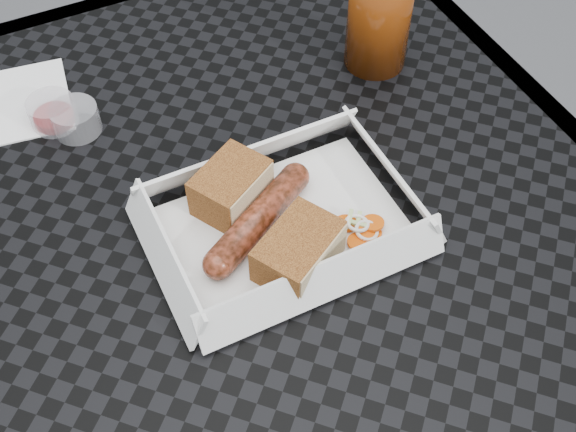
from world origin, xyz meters
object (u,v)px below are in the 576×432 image
at_px(patio_table, 226,264).
at_px(drink_glass, 380,10).
at_px(bratwurst, 258,219).
at_px(food_tray, 283,227).

distance_m(patio_table, drink_glass, 0.32).
distance_m(patio_table, bratwurst, 0.10).
height_order(bratwurst, drink_glass, drink_glass).
bearing_deg(bratwurst, patio_table, 136.14).
height_order(food_tray, drink_glass, drink_glass).
height_order(patio_table, drink_glass, drink_glass).
relative_size(food_tray, bratwurst, 1.62).
xyz_separation_m(patio_table, bratwurst, (0.03, -0.03, 0.09)).
relative_size(patio_table, bratwurst, 5.88).
bearing_deg(patio_table, drink_glass, 28.55).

